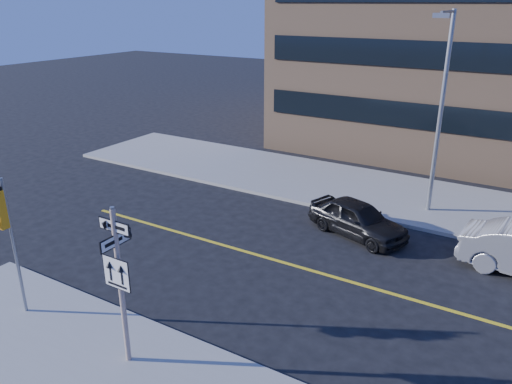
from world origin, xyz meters
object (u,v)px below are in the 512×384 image
Objects in this scene: parked_car_a at (358,219)px; traffic_signal at (3,220)px; sign_pole at (120,278)px; streetlight_a at (441,102)px.

traffic_signal is at bearing 166.99° from parked_car_a.
sign_pole is 4.05m from traffic_signal.
traffic_signal is 12.02m from parked_car_a.
traffic_signal is 15.72m from streetlight_a.
traffic_signal reaches higher than parked_car_a.
traffic_signal is at bearing -177.89° from sign_pole.
sign_pole is at bearing 2.11° from traffic_signal.
traffic_signal is 1.00× the size of parked_car_a.
parked_car_a is 0.50× the size of streetlight_a.
parked_car_a is 5.60m from streetlight_a.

